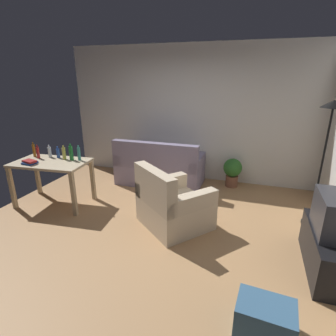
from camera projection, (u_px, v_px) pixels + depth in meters
The scene contains 17 objects.
ground_plane at pixel (151, 226), 3.96m from camera, with size 5.20×4.40×0.02m, color tan.
wall_rear at pixel (189, 114), 5.49m from camera, with size 5.20×0.10×2.70m, color silver.
couch at pixel (159, 169), 5.42m from camera, with size 1.70×0.84×0.92m.
tv_stand at pixel (329, 252), 2.99m from camera, with size 0.44×1.10×0.48m.
torchiere_lamp at pixel (329, 131), 3.55m from camera, with size 0.32×0.32×1.81m.
desk at pixel (51, 168), 4.45m from camera, with size 1.26×0.81×0.76m.
potted_plant at pixel (232, 171), 5.27m from camera, with size 0.36×0.36×0.57m.
armchair at pixel (172, 205), 3.88m from camera, with size 1.23×1.22×0.92m.
storage_box at pixel (265, 319), 2.27m from camera, with size 0.48×0.34×0.30m, color #386084.
bottle_amber at pixel (34, 150), 4.65m from camera, with size 0.05×0.05×0.26m.
bottle_red at pixel (38, 153), 4.55m from camera, with size 0.05×0.05×0.23m.
bottle_clear at pixel (50, 152), 4.62m from camera, with size 0.05×0.05×0.22m.
bottle_blue at pixel (58, 153), 4.59m from camera, with size 0.05×0.05×0.20m.
bottle_squat at pixel (64, 153), 4.50m from camera, with size 0.06×0.06×0.24m.
bottle_green at pixel (71, 153), 4.46m from camera, with size 0.07×0.07×0.27m.
bottle_tall at pixel (79, 154), 4.44m from camera, with size 0.05×0.05×0.26m.
book_stack at pixel (30, 162), 4.28m from camera, with size 0.24×0.19×0.06m.
Camera 1 is at (1.32, -3.21, 2.11)m, focal length 28.60 mm.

